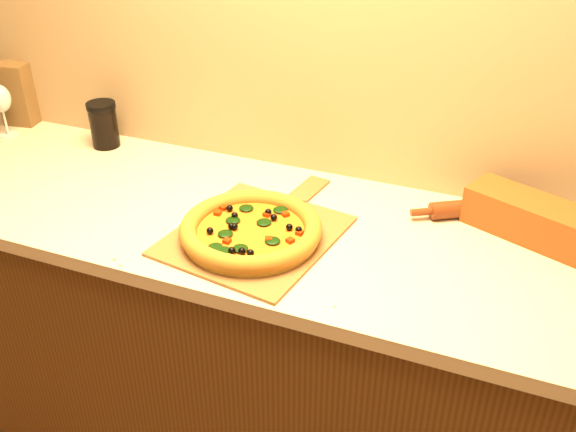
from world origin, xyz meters
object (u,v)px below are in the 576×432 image
(rolling_pin, at_px, (474,208))
(dark_jar, at_px, (104,124))
(pizza_peel, at_px, (258,232))
(wine_glass, at_px, (0,100))
(pizza, at_px, (251,230))

(rolling_pin, relative_size, dark_jar, 2.10)
(pizza_peel, height_order, rolling_pin, rolling_pin)
(wine_glass, bearing_deg, dark_jar, 8.43)
(wine_glass, bearing_deg, rolling_pin, 1.90)
(wine_glass, height_order, dark_jar, wine_glass)
(pizza, bearing_deg, wine_glass, 164.63)
(pizza, xyz_separation_m, wine_glass, (-1.05, 0.29, 0.09))
(pizza, height_order, wine_glass, wine_glass)
(wine_glass, bearing_deg, pizza_peel, -13.45)
(wine_glass, distance_m, dark_jar, 0.37)
(pizza, bearing_deg, rolling_pin, 34.00)
(rolling_pin, xyz_separation_m, dark_jar, (-1.19, 0.00, 0.05))
(wine_glass, bearing_deg, pizza, -15.37)
(pizza_peel, bearing_deg, wine_glass, 175.05)
(pizza, xyz_separation_m, dark_jar, (-0.69, 0.34, 0.04))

